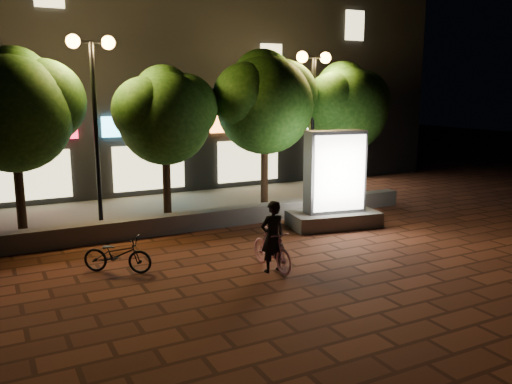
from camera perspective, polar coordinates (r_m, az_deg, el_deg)
ground at (r=11.03m, az=-3.16°, el=-9.38°), size 80.00×80.00×0.00m
retaining_wall at (r=14.53m, az=-9.72°, el=-3.45°), size 16.00×0.45×0.50m
sidewalk at (r=16.92m, az=-12.31°, el=-2.23°), size 16.00×5.00×0.08m
building_block at (r=22.85m, az=-17.30°, el=13.42°), size 28.00×8.12×11.30m
tree_left at (r=14.92m, az=-24.76°, el=8.50°), size 3.60×3.00×4.89m
tree_mid at (r=15.66m, az=-9.80°, el=8.57°), size 3.24×2.70×4.50m
tree_right at (r=16.95m, az=1.01°, el=10.08°), size 3.72×3.10×5.07m
tree_far_right at (r=18.70m, az=9.77°, el=9.40°), size 3.48×2.90×4.76m
street_lamp_left at (r=14.89m, az=-17.26°, el=11.25°), size 1.26×0.36×5.18m
street_lamp_right at (r=17.58m, az=6.24°, el=11.12°), size 1.26×0.36×4.98m
ad_kiosk at (r=15.03m, az=8.51°, el=0.40°), size 2.70×1.66×2.74m
scooter_pink at (r=11.45m, az=1.73°, el=-6.20°), size 0.50×1.52×0.90m
rider at (r=11.20m, az=1.82°, el=-4.86°), size 0.58×0.39×1.56m
scooter_parked at (r=11.64m, az=-14.81°, el=-6.58°), size 1.53×1.29×0.79m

